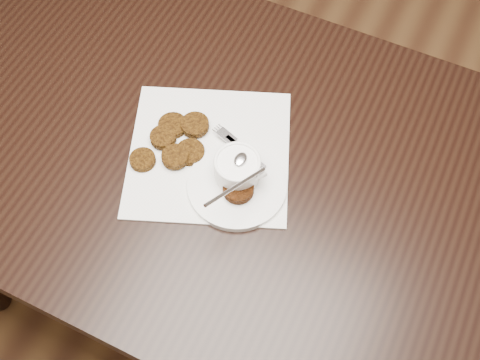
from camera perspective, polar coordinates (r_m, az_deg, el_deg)
name	(u,v)px	position (r m, az deg, el deg)	size (l,w,h in m)	color
floor	(214,328)	(1.83, -2.46, -13.85)	(4.00, 4.00, 0.00)	brown
table	(219,230)	(1.53, -2.00, -4.71)	(1.31, 0.84, 0.75)	black
napkin	(209,153)	(1.19, -2.92, 2.56)	(0.31, 0.31, 0.00)	silver
sauce_ramekin	(237,161)	(1.10, -0.26, 1.85)	(0.12, 0.12, 0.12)	white
patty_cluster	(172,145)	(1.19, -6.46, 3.31)	(0.19, 0.19, 0.02)	#613B0C
plate_with_patty	(237,184)	(1.14, -0.28, -0.35)	(0.19, 0.19, 0.03)	white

